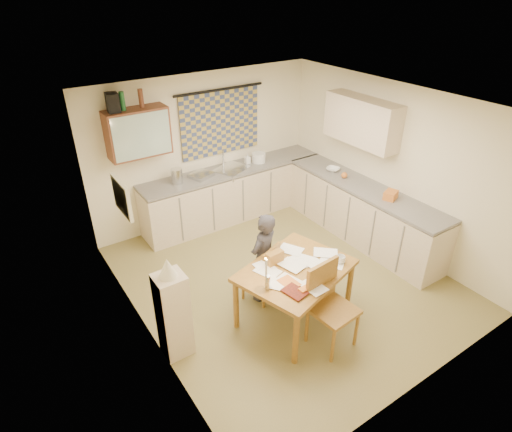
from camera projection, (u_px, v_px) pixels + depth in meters
floor at (284, 279)px, 6.15m from camera, size 4.00×4.50×0.02m
ceiling at (291, 104)px, 4.89m from camera, size 4.00×4.50×0.02m
wall_back at (205, 149)px, 7.15m from camera, size 4.00×0.02×2.50m
wall_front at (438, 297)px, 3.89m from camera, size 4.00×0.02×2.50m
wall_left at (137, 250)px, 4.55m from camera, size 0.02×4.50×2.50m
wall_right at (392, 167)px, 6.49m from camera, size 0.02×4.50×2.50m
window_blind at (220, 123)px, 7.07m from camera, size 1.45×0.03×1.05m
curtain_rod at (220, 90)px, 6.78m from camera, size 1.60×0.04×0.04m
wall_cabinet at (138, 133)px, 6.19m from camera, size 0.90×0.34×0.70m
wall_cabinet_glass at (142, 136)px, 6.07m from camera, size 0.84×0.02×0.64m
upper_cabinet_right at (362, 121)px, 6.50m from camera, size 0.34×1.30×0.70m
framed_print at (122, 197)px, 4.63m from camera, size 0.04×0.50×0.40m
print_canvas at (124, 197)px, 4.64m from camera, size 0.01×0.42×0.32m
counter_back at (234, 193)px, 7.50m from camera, size 3.30×0.62×0.92m
counter_right at (361, 213)px, 6.89m from camera, size 0.62×2.95×0.92m
stove at (412, 241)px, 6.17m from camera, size 0.58×0.58×0.89m
sink at (232, 171)px, 7.27m from camera, size 0.68×0.63×0.10m
tap at (223, 158)px, 7.28m from camera, size 0.03×0.03×0.28m
dish_rack at (201, 175)px, 6.95m from camera, size 0.43×0.40×0.06m
kettle at (177, 176)px, 6.70m from camera, size 0.19×0.19×0.24m
mixing_bowl at (259, 158)px, 7.48m from camera, size 0.30×0.30×0.16m
soap_bottle at (247, 159)px, 7.41m from camera, size 0.09×0.09×0.18m
bowl at (333, 169)px, 7.16m from camera, size 0.39×0.39×0.05m
orange_bag at (391, 195)px, 6.26m from camera, size 0.26×0.23×0.12m
fruit_orange at (344, 175)px, 6.90m from camera, size 0.10×0.10×0.10m
speaker at (113, 103)px, 5.81m from camera, size 0.18×0.22×0.26m
bottle_green at (122, 101)px, 5.88m from camera, size 0.09×0.09×0.26m
bottle_brown at (141, 98)px, 6.00m from camera, size 0.09×0.09×0.26m
dining_table at (295, 293)px, 5.27m from camera, size 1.54×1.32×0.75m
chair_far at (261, 281)px, 5.66m from camera, size 0.50×0.50×0.84m
chair_near at (331, 321)px, 4.93m from camera, size 0.51×0.51×1.04m
person at (263, 258)px, 5.49m from camera, size 0.66×0.61×1.26m
shelf_stand at (174, 315)px, 4.70m from camera, size 0.32×0.30×1.08m
lampshade at (167, 268)px, 4.38m from camera, size 0.20×0.20×0.22m
letter_rack at (275, 258)px, 5.15m from camera, size 0.23×0.12×0.16m
mug at (340, 259)px, 5.18m from camera, size 0.14×0.14×0.09m
magazine at (289, 296)px, 4.64m from camera, size 0.29×0.33×0.02m
book at (283, 286)px, 4.80m from camera, size 0.21×0.27×0.02m
orange_box at (304, 290)px, 4.73m from camera, size 0.12×0.09×0.04m
eyeglasses at (325, 271)px, 5.04m from camera, size 0.13×0.11×0.02m
candle_holder at (268, 282)px, 4.72m from camera, size 0.06×0.06×0.18m
candle at (266, 268)px, 4.62m from camera, size 0.03×0.03×0.22m
candle_flame at (266, 259)px, 4.56m from camera, size 0.02×0.02×0.02m
papers at (298, 267)px, 5.10m from camera, size 1.21×1.06×0.02m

